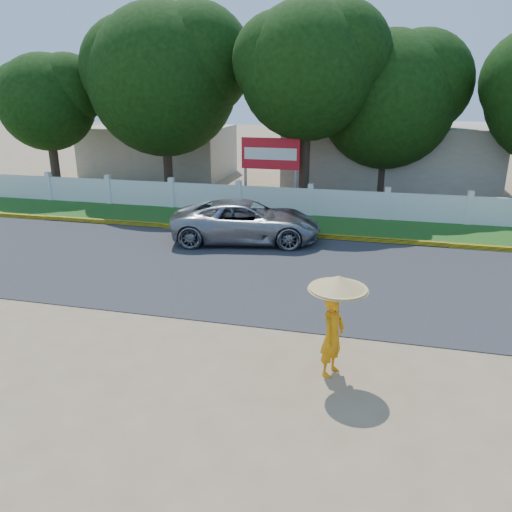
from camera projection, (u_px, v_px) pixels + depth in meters
The scene contains 11 objects.
ground at pixel (232, 348), 10.01m from camera, with size 120.00×120.00×0.00m, color #9E8460.
road at pixel (277, 271), 14.14m from camera, with size 60.00×7.00×0.02m, color #38383A.
grass_verge at pixel (304, 224), 18.97m from camera, with size 60.00×3.50×0.03m, color #2D601E.
curb at pixel (297, 235), 17.39m from camera, with size 40.00×0.18×0.16m, color yellow.
fence at pixel (310, 202), 20.13m from camera, with size 40.00×0.10×1.10m, color silver.
building_near at pixel (388, 157), 25.37m from camera, with size 10.00×6.00×3.20m, color #B7AD99.
building_far at pixel (160, 151), 29.28m from camera, with size 8.00×5.00×2.80m, color #B7AD99.
vehicle at pixel (246, 221), 16.75m from camera, with size 2.29×4.96×1.38m, color gray.
monk_with_parasol at pixel (335, 311), 8.74m from camera, with size 1.05×1.05×1.92m.
billboard at pixel (270, 157), 21.05m from camera, with size 2.50×0.13×2.95m.
tree_row at pixel (389, 85), 20.96m from camera, with size 33.57×8.32×8.91m.
Camera 1 is at (2.58, -8.51, 4.99)m, focal length 35.00 mm.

